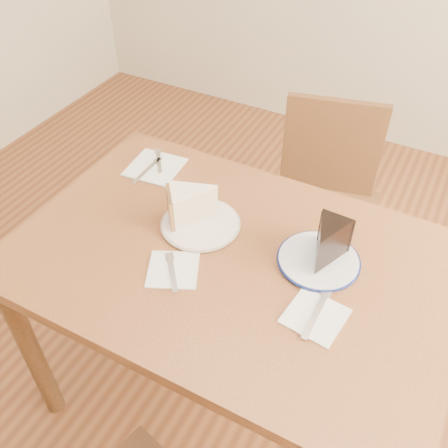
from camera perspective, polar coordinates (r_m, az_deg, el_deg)
ground at (r=1.98m, az=0.52°, el=-18.82°), size 4.00×4.00×0.00m
table at (r=1.45m, az=0.68°, el=-6.32°), size 1.20×0.80×0.75m
chair_far at (r=1.96m, az=10.98°, el=1.83°), size 0.52×0.52×0.88m
plate_cream at (r=1.46m, az=-2.69°, el=0.00°), size 0.22×0.22×0.01m
plate_navy at (r=1.38m, az=10.74°, el=-4.08°), size 0.22×0.22×0.01m
carrot_cake at (r=1.44m, az=-3.32°, el=2.21°), size 0.16×0.16×0.10m
chocolate_cake at (r=1.34m, az=11.60°, el=-2.48°), size 0.10×0.13×0.10m
napkin_cream at (r=1.34m, az=-5.84°, el=-5.19°), size 0.18×0.18×0.00m
napkin_navy at (r=1.26m, az=10.38°, el=-10.30°), size 0.15×0.15×0.00m
napkin_spare at (r=1.70m, az=-7.88°, el=6.48°), size 0.18×0.18×0.00m
fork_cream at (r=1.33m, az=-5.92°, el=-5.53°), size 0.10×0.12×0.00m
knife_navy at (r=1.26m, az=10.50°, el=-10.03°), size 0.02×0.17×0.00m
fork_spare at (r=1.72m, az=-7.46°, el=7.17°), size 0.09×0.12×0.00m
knife_spare at (r=1.68m, az=-8.82°, el=6.05°), size 0.02×0.16×0.00m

